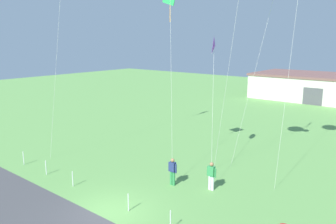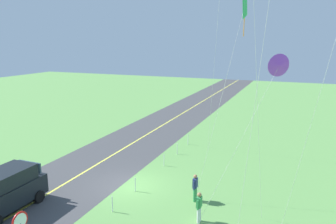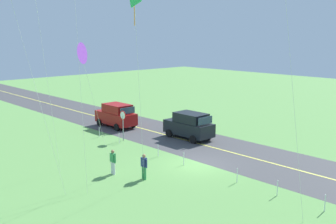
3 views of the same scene
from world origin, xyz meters
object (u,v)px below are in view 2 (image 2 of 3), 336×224
(person_adult_companion, at_px, (195,187))
(kite_blue_mid, at_px, (244,10))
(person_adult_near, at_px, (199,206))
(kite_red_low, at_px, (279,66))
(car_suv_foreground, at_px, (5,190))

(person_adult_companion, height_order, kite_blue_mid, kite_blue_mid)
(person_adult_near, height_order, kite_blue_mid, kite_blue_mid)
(person_adult_companion, xyz_separation_m, kite_blue_mid, (-1.78, 1.97, 9.69))
(kite_red_low, bearing_deg, kite_blue_mid, -130.91)
(car_suv_foreground, distance_m, person_adult_companion, 10.28)
(kite_red_low, distance_m, kite_blue_mid, 3.91)
(kite_red_low, bearing_deg, person_adult_companion, -90.33)
(person_adult_near, bearing_deg, person_adult_companion, -51.65)
(kite_red_low, relative_size, kite_blue_mid, 0.73)
(car_suv_foreground, bearing_deg, kite_blue_mid, 120.87)
(car_suv_foreground, relative_size, person_adult_companion, 2.75)
(kite_blue_mid, bearing_deg, kite_red_low, 49.09)
(kite_blue_mid, bearing_deg, person_adult_near, -16.23)
(person_adult_near, bearing_deg, car_suv_foreground, 31.35)
(kite_blue_mid, bearing_deg, person_adult_companion, -47.91)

